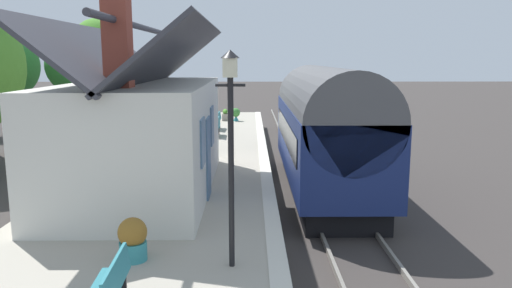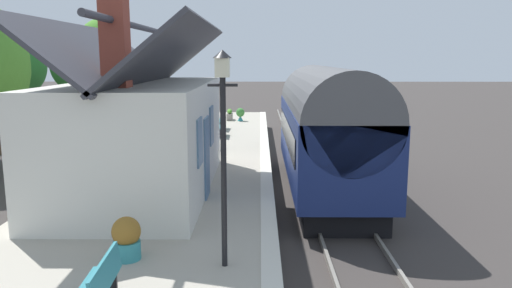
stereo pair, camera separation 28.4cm
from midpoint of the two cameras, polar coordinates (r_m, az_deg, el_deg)
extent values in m
plane|color=#383330|center=(17.53, 5.45, -5.29)|extent=(160.00, 160.00, 0.00)
cube|color=#A39B8C|center=(17.52, -7.79, -3.67)|extent=(32.00, 6.06, 1.00)
cube|color=beige|center=(17.23, 1.59, -2.08)|extent=(32.00, 0.36, 0.02)
cube|color=gray|center=(17.72, 10.70, -5.02)|extent=(52.00, 0.08, 0.14)
cube|color=gray|center=(17.53, 6.04, -5.07)|extent=(52.00, 0.08, 0.14)
cube|color=black|center=(17.19, 8.58, -4.46)|extent=(8.83, 2.29, 0.70)
cube|color=navy|center=(16.88, 8.71, 0.47)|extent=(9.59, 2.70, 2.30)
cylinder|color=#515154|center=(16.73, 8.81, 4.36)|extent=(9.59, 2.65, 2.65)
cube|color=black|center=(16.69, 4.09, 1.46)|extent=(8.16, 0.03, 0.80)
cylinder|color=black|center=(19.96, 7.43, -2.40)|extent=(0.70, 2.16, 0.70)
cylinder|color=black|center=(14.45, 10.18, -7.31)|extent=(0.70, 2.16, 0.70)
cube|color=black|center=(21.56, 6.92, 3.65)|extent=(0.04, 2.16, 0.90)
cylinder|color=#F2EDCC|center=(21.70, 6.86, 1.09)|extent=(0.06, 0.24, 0.24)
cube|color=red|center=(21.82, 6.83, -0.07)|extent=(0.16, 2.56, 0.24)
cube|color=silver|center=(13.68, -12.63, 0.77)|extent=(7.60, 3.65, 2.95)
cube|color=#38383F|center=(13.34, -9.11, 10.22)|extent=(8.10, 2.08, 1.71)
cube|color=#38383F|center=(13.75, -16.75, 9.91)|extent=(8.10, 2.08, 1.71)
cylinder|color=#38383F|center=(13.54, -13.12, 13.21)|extent=(8.10, 0.16, 0.16)
cube|color=brown|center=(11.56, -15.46, 12.60)|extent=(0.56, 0.56, 2.51)
cube|color=slate|center=(12.83, -5.14, -1.56)|extent=(0.90, 0.06, 2.10)
cube|color=slate|center=(11.35, -5.87, 0.24)|extent=(0.80, 0.05, 1.10)
cube|color=slate|center=(14.10, -4.64, 2.17)|extent=(0.80, 0.05, 1.10)
cube|color=#26727F|center=(19.20, -5.42, 0.48)|extent=(1.41, 0.43, 0.06)
cube|color=#26727F|center=(19.15, -4.89, 1.16)|extent=(1.40, 0.14, 0.40)
cube|color=black|center=(18.69, -5.54, -0.50)|extent=(0.07, 0.36, 0.44)
cube|color=black|center=(19.79, -5.28, 0.09)|extent=(0.07, 0.36, 0.44)
cube|color=#26727F|center=(7.24, -16.02, -14.33)|extent=(1.40, 0.17, 0.40)
cube|color=black|center=(7.96, -16.17, -15.65)|extent=(0.08, 0.36, 0.44)
cube|color=#26727F|center=(22.87, -4.07, 2.03)|extent=(1.41, 0.43, 0.06)
cube|color=#26727F|center=(22.83, -3.63, 2.60)|extent=(1.40, 0.14, 0.40)
cube|color=black|center=(22.35, -4.14, 1.25)|extent=(0.07, 0.36, 0.44)
cube|color=black|center=(23.46, -3.99, 1.66)|extent=(0.07, 0.36, 0.44)
cube|color=#26727F|center=(25.05, -3.96, 2.73)|extent=(1.41, 0.45, 0.06)
cube|color=#26727F|center=(25.00, -3.56, 3.25)|extent=(1.40, 0.15, 0.40)
cube|color=black|center=(24.53, -4.10, 2.03)|extent=(0.07, 0.36, 0.44)
cube|color=black|center=(25.63, -3.82, 2.38)|extent=(0.07, 0.36, 0.44)
cone|color=gray|center=(27.15, -8.05, 2.58)|extent=(0.34, 0.34, 0.30)
cylinder|color=gray|center=(27.17, -8.04, 2.33)|extent=(0.19, 0.19, 0.06)
ellipsoid|color=#4C8C2D|center=(27.11, -8.07, 3.25)|extent=(0.47, 0.47, 0.45)
cone|color=teal|center=(28.42, -1.55, 3.03)|extent=(0.34, 0.34, 0.32)
cylinder|color=teal|center=(28.44, -1.55, 2.76)|extent=(0.19, 0.19, 0.06)
ellipsoid|color=#3D8438|center=(28.38, -1.55, 3.69)|extent=(0.49, 0.49, 0.51)
cone|color=#E7343E|center=(28.36, -1.55, 4.04)|extent=(0.09, 0.09, 0.20)
cylinder|color=gray|center=(24.58, -7.92, 1.93)|extent=(0.33, 0.33, 0.40)
ellipsoid|color=olive|center=(24.53, -7.94, 2.66)|extent=(0.33, 0.33, 0.39)
cone|color=teal|center=(18.74, -14.31, -0.88)|extent=(0.35, 0.35, 0.35)
cylinder|color=teal|center=(18.76, -14.29, -1.32)|extent=(0.19, 0.19, 0.06)
ellipsoid|color=olive|center=(18.68, -14.36, 0.14)|extent=(0.46, 0.46, 0.39)
cube|color=gray|center=(28.91, -2.80, 3.21)|extent=(0.96, 0.32, 0.39)
ellipsoid|color=#4C8C2D|center=(28.87, -2.81, 3.82)|extent=(0.86, 0.29, 0.29)
cylinder|color=teal|center=(9.35, -13.94, -11.91)|extent=(0.49, 0.49, 0.34)
ellipsoid|color=olive|center=(9.22, -14.03, -9.87)|extent=(0.52, 0.52, 0.54)
cone|color=#BC514C|center=(9.16, -14.08, -8.79)|extent=(0.12, 0.12, 0.21)
cylinder|color=black|center=(8.37, -2.82, -3.51)|extent=(0.10, 0.10, 3.32)
cylinder|color=black|center=(8.15, -2.91, 6.87)|extent=(0.05, 0.50, 0.05)
cube|color=beige|center=(8.14, -2.93, 8.91)|extent=(0.24, 0.24, 0.32)
cone|color=black|center=(8.14, -2.94, 10.46)|extent=(0.32, 0.32, 0.14)
cylinder|color=#4C3828|center=(30.64, -16.94, 4.31)|extent=(0.42, 0.42, 3.59)
ellipsoid|color=#4C8C2D|center=(30.51, -17.24, 10.19)|extent=(3.28, 2.91, 3.85)
cylinder|color=#4C3828|center=(25.21, -18.47, 2.66)|extent=(0.43, 0.43, 3.22)
ellipsoid|color=#2D7233|center=(25.04, -18.81, 8.67)|extent=(3.27, 3.38, 2.96)
cylinder|color=#4C3828|center=(33.54, -25.76, 3.50)|extent=(0.32, 0.32, 2.78)
ellipsoid|color=#2D7233|center=(33.39, -26.12, 8.20)|extent=(4.07, 3.64, 3.91)
camera|label=1|loc=(0.14, -89.46, 0.10)|focal=34.32mm
camera|label=2|loc=(0.14, 90.54, -0.10)|focal=34.32mm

